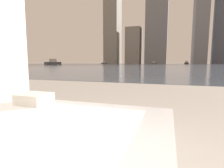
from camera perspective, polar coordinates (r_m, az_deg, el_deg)
The scene contains 10 objects.
towel_stack at distance 1.49m, azimuth -24.01°, elevation -4.37°, with size 0.22×0.20×0.08m.
harbor_water at distance 62.25m, azimuth 17.24°, elevation 6.04°, with size 180.00×110.00×0.01m.
harbor_boat_0 at distance 80.56m, azimuth -2.67°, elevation 6.80°, with size 2.21×2.80×1.02m.
harbor_boat_2 at distance 62.22m, azimuth -18.71°, elevation 6.64°, with size 3.80×5.59×1.99m.
harbor_boat_3 at distance 82.58m, azimuth 13.51°, elevation 6.67°, with size 1.61×3.42×1.23m.
harbor_boat_4 at distance 84.13m, azimuth 23.16°, elevation 6.33°, with size 1.59×3.67×1.33m.
skyline_tower_0 at distance 129.37m, azimuth 0.23°, elevation 23.50°, with size 9.38×12.74×74.51m.
skyline_tower_1 at distance 120.93m, azimuth 7.11°, elevation 12.24°, with size 9.58×11.80×23.34m.
skyline_tower_2 at distance 120.48m, azimuth 14.40°, elevation 17.29°, with size 13.28×13.37×44.97m.
skyline_tower_3 at distance 124.69m, azimuth 27.30°, elevation 23.09°, with size 7.29×13.96×73.36m.
Camera 1 is at (0.91, -0.24, 0.89)m, focal length 28.00 mm.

